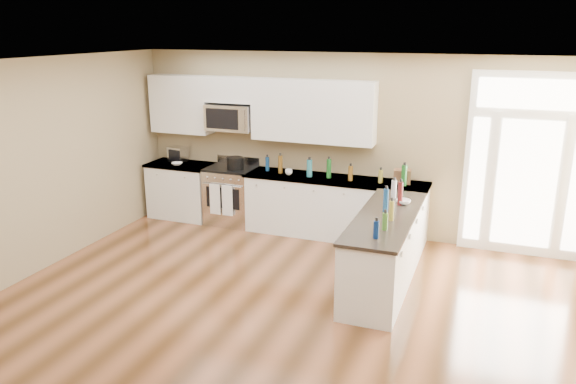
{
  "coord_description": "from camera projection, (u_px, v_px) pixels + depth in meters",
  "views": [
    {
      "loc": [
        2.1,
        -4.32,
        3.17
      ],
      "look_at": [
        -0.28,
        2.0,
        1.17
      ],
      "focal_mm": 35.0,
      "sensor_mm": 36.0,
      "label": 1
    }
  ],
  "objects": [
    {
      "name": "ground",
      "position": [
        243.0,
        364.0,
        5.49
      ],
      "size": [
        8.0,
        8.0,
        0.0
      ],
      "primitive_type": "plane",
      "color": "#4A2C15"
    },
    {
      "name": "room_shell",
      "position": [
        239.0,
        197.0,
        5.0
      ],
      "size": [
        8.0,
        8.0,
        8.0
      ],
      "color": "#988660",
      "rests_on": "ground"
    },
    {
      "name": "back_cabinet_left",
      "position": [
        182.0,
        192.0,
        9.64
      ],
      "size": [
        1.1,
        0.66,
        0.94
      ],
      "color": "white",
      "rests_on": "ground"
    },
    {
      "name": "back_cabinet_right",
      "position": [
        334.0,
        209.0,
        8.72
      ],
      "size": [
        2.85,
        0.66,
        0.94
      ],
      "color": "white",
      "rests_on": "ground"
    },
    {
      "name": "peninsula_cabinet",
      "position": [
        384.0,
        253.0,
        7.06
      ],
      "size": [
        0.69,
        2.32,
        0.94
      ],
      "color": "white",
      "rests_on": "ground"
    },
    {
      "name": "upper_cabinet_left",
      "position": [
        181.0,
        104.0,
        9.36
      ],
      "size": [
        1.04,
        0.33,
        0.95
      ],
      "primitive_type": "cube",
      "color": "white",
      "rests_on": "room_shell"
    },
    {
      "name": "upper_cabinet_right",
      "position": [
        313.0,
        111.0,
        8.57
      ],
      "size": [
        1.94,
        0.33,
        0.95
      ],
      "primitive_type": "cube",
      "color": "white",
      "rests_on": "room_shell"
    },
    {
      "name": "upper_cabinet_short",
      "position": [
        231.0,
        90.0,
        8.96
      ],
      "size": [
        0.82,
        0.33,
        0.4
      ],
      "primitive_type": "cube",
      "color": "white",
      "rests_on": "room_shell"
    },
    {
      "name": "microwave",
      "position": [
        231.0,
        117.0,
        9.05
      ],
      "size": [
        0.78,
        0.41,
        0.42
      ],
      "color": "silver",
      "rests_on": "room_shell"
    },
    {
      "name": "entry_door",
      "position": [
        528.0,
        166.0,
        7.8
      ],
      "size": [
        1.7,
        0.1,
        2.6
      ],
      "color": "white",
      "rests_on": "ground"
    },
    {
      "name": "kitchen_range",
      "position": [
        232.0,
        195.0,
        9.31
      ],
      "size": [
        0.78,
        0.69,
        1.08
      ],
      "color": "silver",
      "rests_on": "ground"
    },
    {
      "name": "stockpot",
      "position": [
        235.0,
        163.0,
        9.06
      ],
      "size": [
        0.33,
        0.33,
        0.21
      ],
      "primitive_type": "cylinder",
      "rotation": [
        0.0,
        0.0,
        -0.25
      ],
      "color": "black",
      "rests_on": "kitchen_range"
    },
    {
      "name": "toaster_oven",
      "position": [
        178.0,
        154.0,
        9.63
      ],
      "size": [
        0.32,
        0.27,
        0.25
      ],
      "primitive_type": "cube",
      "rotation": [
        0.0,
        0.0,
        -0.16
      ],
      "color": "silver",
      "rests_on": "back_cabinet_left"
    },
    {
      "name": "cardboard_box",
      "position": [
        402.0,
        176.0,
        8.29
      ],
      "size": [
        0.27,
        0.21,
        0.2
      ],
      "primitive_type": "cube",
      "rotation": [
        0.0,
        0.0,
        0.14
      ],
      "color": "brown",
      "rests_on": "back_cabinet_right"
    },
    {
      "name": "bowl_left",
      "position": [
        177.0,
        164.0,
        9.38
      ],
      "size": [
        0.22,
        0.22,
        0.04
      ],
      "primitive_type": "imported",
      "rotation": [
        0.0,
        0.0,
        0.32
      ],
      "color": "white",
      "rests_on": "back_cabinet_left"
    },
    {
      "name": "bowl_peninsula",
      "position": [
        403.0,
        202.0,
        7.32
      ],
      "size": [
        0.2,
        0.2,
        0.06
      ],
      "primitive_type": "imported",
      "rotation": [
        0.0,
        0.0,
        -0.07
      ],
      "color": "white",
      "rests_on": "peninsula_cabinet"
    },
    {
      "name": "cup_counter",
      "position": [
        289.0,
        172.0,
        8.77
      ],
      "size": [
        0.15,
        0.15,
        0.09
      ],
      "primitive_type": "imported",
      "rotation": [
        0.0,
        0.0,
        0.41
      ],
      "color": "white",
      "rests_on": "back_cabinet_right"
    },
    {
      "name": "counter_bottles",
      "position": [
        354.0,
        182.0,
        7.89
      ],
      "size": [
        2.38,
        2.41,
        0.31
      ],
      "color": "#19591E",
      "rests_on": "back_cabinet_right"
    }
  ]
}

